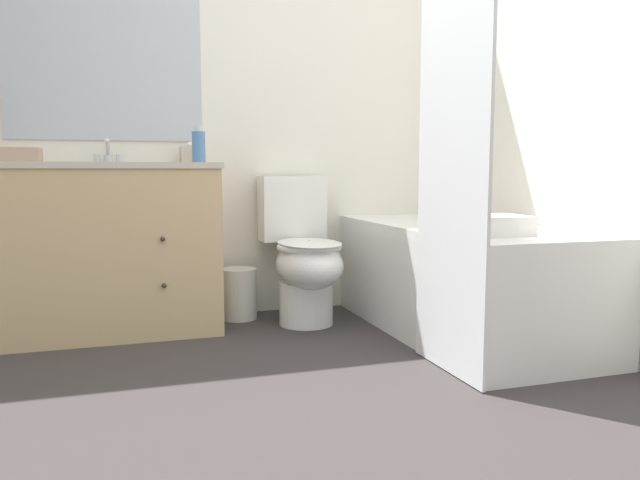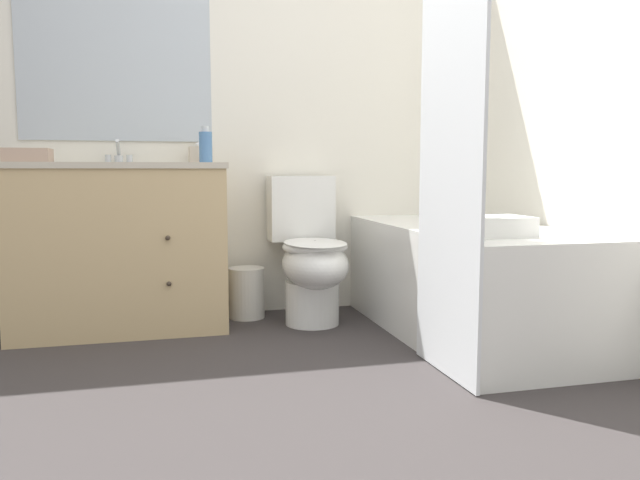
{
  "view_description": "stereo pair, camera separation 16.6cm",
  "coord_description": "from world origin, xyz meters",
  "px_view_note": "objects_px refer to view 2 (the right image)",
  "views": [
    {
      "loc": [
        -0.73,
        -1.86,
        0.83
      ],
      "look_at": [
        0.12,
        0.76,
        0.52
      ],
      "focal_mm": 35.0,
      "sensor_mm": 36.0,
      "label": 1
    },
    {
      "loc": [
        -0.57,
        -1.91,
        0.83
      ],
      "look_at": [
        0.12,
        0.76,
        0.52
      ],
      "focal_mm": 35.0,
      "sensor_mm": 36.0,
      "label": 2
    }
  ],
  "objects_px": {
    "vanity_cabinet": "(120,246)",
    "bathtub": "(468,280)",
    "tissue_box": "(201,155)",
    "soap_dispenser": "(206,146)",
    "bath_towel_folded": "(495,226)",
    "toilet": "(311,256)",
    "wastebasket": "(247,293)",
    "hand_towel_folded": "(28,155)",
    "sink_faucet": "(119,156)"
  },
  "relations": [
    {
      "from": "vanity_cabinet",
      "to": "bathtub",
      "type": "xyz_separation_m",
      "value": [
        1.7,
        -0.54,
        -0.16
      ]
    },
    {
      "from": "bathtub",
      "to": "tissue_box",
      "type": "bearing_deg",
      "value": 152.15
    },
    {
      "from": "soap_dispenser",
      "to": "bath_towel_folded",
      "type": "relative_size",
      "value": 0.68
    },
    {
      "from": "soap_dispenser",
      "to": "bathtub",
      "type": "bearing_deg",
      "value": -21.56
    },
    {
      "from": "soap_dispenser",
      "to": "bath_towel_folded",
      "type": "xyz_separation_m",
      "value": [
        1.12,
        -0.97,
        -0.36
      ]
    },
    {
      "from": "tissue_box",
      "to": "bath_towel_folded",
      "type": "height_order",
      "value": "tissue_box"
    },
    {
      "from": "toilet",
      "to": "wastebasket",
      "type": "distance_m",
      "value": 0.44
    },
    {
      "from": "tissue_box",
      "to": "hand_towel_folded",
      "type": "height_order",
      "value": "tissue_box"
    },
    {
      "from": "tissue_box",
      "to": "soap_dispenser",
      "type": "bearing_deg",
      "value": -85.01
    },
    {
      "from": "tissue_box",
      "to": "wastebasket",
      "type": "bearing_deg",
      "value": -5.92
    },
    {
      "from": "sink_faucet",
      "to": "bathtub",
      "type": "distance_m",
      "value": 1.95
    },
    {
      "from": "bathtub",
      "to": "hand_towel_folded",
      "type": "distance_m",
      "value": 2.23
    },
    {
      "from": "tissue_box",
      "to": "hand_towel_folded",
      "type": "relative_size",
      "value": 0.69
    },
    {
      "from": "bathtub",
      "to": "hand_towel_folded",
      "type": "relative_size",
      "value": 7.75
    },
    {
      "from": "sink_faucet",
      "to": "bath_towel_folded",
      "type": "height_order",
      "value": "sink_faucet"
    },
    {
      "from": "sink_faucet",
      "to": "vanity_cabinet",
      "type": "bearing_deg",
      "value": -90.0
    },
    {
      "from": "toilet",
      "to": "hand_towel_folded",
      "type": "xyz_separation_m",
      "value": [
        -1.39,
        -0.01,
        0.53
      ]
    },
    {
      "from": "sink_faucet",
      "to": "wastebasket",
      "type": "bearing_deg",
      "value": -6.67
    },
    {
      "from": "toilet",
      "to": "hand_towel_folded",
      "type": "relative_size",
      "value": 3.9
    },
    {
      "from": "vanity_cabinet",
      "to": "wastebasket",
      "type": "bearing_deg",
      "value": 8.67
    },
    {
      "from": "tissue_box",
      "to": "soap_dispenser",
      "type": "height_order",
      "value": "soap_dispenser"
    },
    {
      "from": "vanity_cabinet",
      "to": "hand_towel_folded",
      "type": "distance_m",
      "value": 0.62
    },
    {
      "from": "tissue_box",
      "to": "bath_towel_folded",
      "type": "relative_size",
      "value": 0.51
    },
    {
      "from": "wastebasket",
      "to": "hand_towel_folded",
      "type": "bearing_deg",
      "value": -168.58
    },
    {
      "from": "vanity_cabinet",
      "to": "soap_dispenser",
      "type": "relative_size",
      "value": 5.73
    },
    {
      "from": "vanity_cabinet",
      "to": "tissue_box",
      "type": "xyz_separation_m",
      "value": [
        0.43,
        0.13,
        0.47
      ]
    },
    {
      "from": "tissue_box",
      "to": "sink_faucet",
      "type": "bearing_deg",
      "value": 172.92
    },
    {
      "from": "vanity_cabinet",
      "to": "bath_towel_folded",
      "type": "xyz_separation_m",
      "value": [
        1.56,
        -1.02,
        0.15
      ]
    },
    {
      "from": "bath_towel_folded",
      "to": "bathtub",
      "type": "bearing_deg",
      "value": 74.31
    },
    {
      "from": "soap_dispenser",
      "to": "bath_towel_folded",
      "type": "distance_m",
      "value": 1.52
    },
    {
      "from": "toilet",
      "to": "hand_towel_folded",
      "type": "distance_m",
      "value": 1.49
    },
    {
      "from": "vanity_cabinet",
      "to": "toilet",
      "type": "xyz_separation_m",
      "value": [
        0.99,
        -0.1,
        -0.07
      ]
    },
    {
      "from": "toilet",
      "to": "wastebasket",
      "type": "xyz_separation_m",
      "value": [
        -0.32,
        0.2,
        -0.23
      ]
    },
    {
      "from": "sink_faucet",
      "to": "toilet",
      "type": "distance_m",
      "value": 1.16
    },
    {
      "from": "bath_towel_folded",
      "to": "vanity_cabinet",
      "type": "bearing_deg",
      "value": 146.96
    },
    {
      "from": "hand_towel_folded",
      "to": "sink_faucet",
      "type": "bearing_deg",
      "value": 36.51
    },
    {
      "from": "vanity_cabinet",
      "to": "bath_towel_folded",
      "type": "relative_size",
      "value": 3.91
    },
    {
      "from": "vanity_cabinet",
      "to": "toilet",
      "type": "distance_m",
      "value": 1.0
    },
    {
      "from": "vanity_cabinet",
      "to": "wastebasket",
      "type": "height_order",
      "value": "vanity_cabinet"
    },
    {
      "from": "wastebasket",
      "to": "soap_dispenser",
      "type": "relative_size",
      "value": 1.52
    },
    {
      "from": "vanity_cabinet",
      "to": "toilet",
      "type": "height_order",
      "value": "vanity_cabinet"
    },
    {
      "from": "tissue_box",
      "to": "vanity_cabinet",
      "type": "bearing_deg",
      "value": -163.57
    },
    {
      "from": "wastebasket",
      "to": "vanity_cabinet",
      "type": "bearing_deg",
      "value": -171.33
    },
    {
      "from": "bath_towel_folded",
      "to": "toilet",
      "type": "bearing_deg",
      "value": 121.95
    },
    {
      "from": "vanity_cabinet",
      "to": "hand_towel_folded",
      "type": "xyz_separation_m",
      "value": [
        -0.4,
        -0.11,
        0.46
      ]
    },
    {
      "from": "toilet",
      "to": "bath_towel_folded",
      "type": "relative_size",
      "value": 2.9
    },
    {
      "from": "wastebasket",
      "to": "bathtub",
      "type": "bearing_deg",
      "value": -32.08
    },
    {
      "from": "hand_towel_folded",
      "to": "soap_dispenser",
      "type": "bearing_deg",
      "value": 4.39
    },
    {
      "from": "sink_faucet",
      "to": "soap_dispenser",
      "type": "distance_m",
      "value": 0.5
    },
    {
      "from": "vanity_cabinet",
      "to": "hand_towel_folded",
      "type": "bearing_deg",
      "value": -164.06
    }
  ]
}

